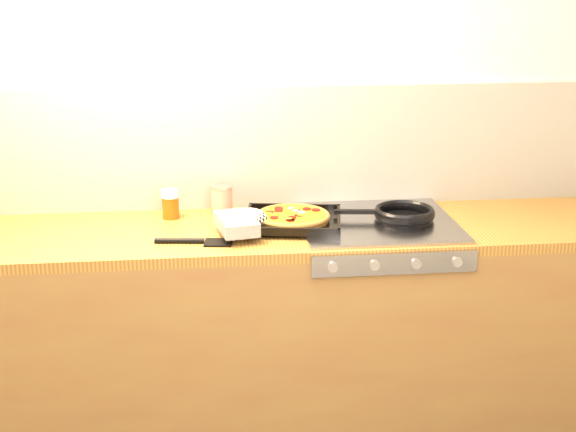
{
  "coord_description": "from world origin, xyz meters",
  "views": [
    {
      "loc": [
        -0.22,
        -1.81,
        1.86
      ],
      "look_at": [
        0.1,
        1.08,
        0.95
      ],
      "focal_mm": 50.0,
      "sensor_mm": 36.0,
      "label": 1
    }
  ],
  "objects": [
    {
      "name": "room_shell",
      "position": [
        0.0,
        1.39,
        1.15
      ],
      "size": [
        3.2,
        3.2,
        3.2
      ],
      "color": "white",
      "rests_on": "ground"
    },
    {
      "name": "wooden_spoon",
      "position": [
        0.05,
        1.25,
        0.91
      ],
      "size": [
        0.3,
        0.07,
        0.02
      ],
      "color": "#A48245",
      "rests_on": "counter_run"
    },
    {
      "name": "tomato_can",
      "position": [
        -0.14,
        1.28,
        0.96
      ],
      "size": [
        0.09,
        0.09,
        0.12
      ],
      "color": "maroon",
      "rests_on": "counter_run"
    },
    {
      "name": "juice_glass",
      "position": [
        -0.35,
        1.26,
        0.96
      ],
      "size": [
        0.08,
        0.08,
        0.12
      ],
      "color": "#D7420C",
      "rests_on": "counter_run"
    },
    {
      "name": "black_spatula",
      "position": [
        -0.25,
        0.95,
        0.91
      ],
      "size": [
        0.29,
        0.1,
        0.02
      ],
      "color": "black",
      "rests_on": "counter_run"
    },
    {
      "name": "stovetop",
      "position": [
        0.45,
        1.1,
        0.91
      ],
      "size": [
        0.6,
        0.56,
        0.02
      ],
      "primitive_type": "cube",
      "color": "#98979C",
      "rests_on": "counter_run"
    },
    {
      "name": "pizza_on_tray",
      "position": [
        0.06,
        1.08,
        0.94
      ],
      "size": [
        0.51,
        0.4,
        0.06
      ],
      "color": "black",
      "rests_on": "stovetop"
    },
    {
      "name": "frying_pan",
      "position": [
        0.55,
        1.1,
        0.94
      ],
      "size": [
        0.41,
        0.26,
        0.04
      ],
      "color": "black",
      "rests_on": "stovetop"
    },
    {
      "name": "counter_run",
      "position": [
        0.0,
        1.1,
        0.45
      ],
      "size": [
        3.2,
        0.62,
        0.9
      ],
      "color": "brown",
      "rests_on": "ground"
    }
  ]
}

